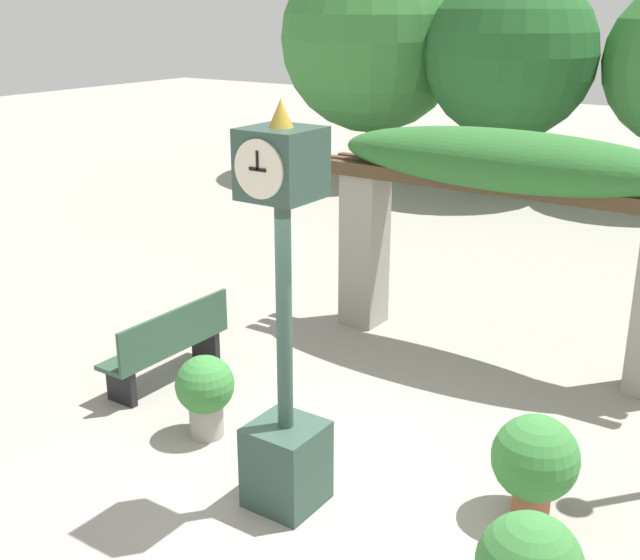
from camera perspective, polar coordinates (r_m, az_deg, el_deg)
The scene contains 7 objects.
ground_plane at distance 7.10m, azimuth 0.05°, elevation -15.36°, with size 60.00×60.00×0.00m, color gray.
pedestal_clock at distance 6.40m, azimuth -2.53°, elevation -5.00°, with size 0.57×0.58×3.37m.
pergola at distance 9.36m, azimuth 12.95°, elevation 6.39°, with size 4.74×1.09×2.70m.
potted_plant_near_left at distance 7.88m, azimuth -8.18°, elevation -7.78°, with size 0.57×0.57×0.84m.
potted_plant_near_right at distance 6.87m, azimuth 15.04°, elevation -12.33°, with size 0.71×0.71×0.90m.
park_bench at distance 9.05m, azimuth -10.71°, elevation -4.59°, with size 0.42×1.65×0.89m.
tree_line at distance 17.94m, azimuth 21.12°, elevation 14.81°, with size 17.34×4.91×5.43m.
Camera 1 is at (3.30, -4.85, 4.01)m, focal length 45.00 mm.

